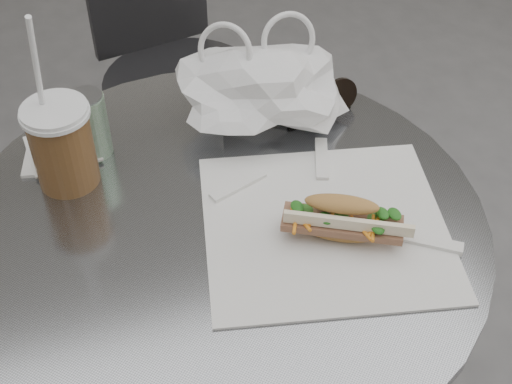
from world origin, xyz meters
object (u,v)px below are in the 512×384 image
object	(u,v)px
banh_mi	(342,219)
drink_can	(90,124)
cafe_table	(226,333)
iced_coffee	(62,144)
sunglasses	(320,102)
chair_far	(179,116)

from	to	relation	value
banh_mi	drink_can	distance (m)	0.41
cafe_table	banh_mi	size ratio (longest dim) A/B	3.59
iced_coffee	sunglasses	distance (m)	0.42
chair_far	banh_mi	bearing A→B (deg)	83.19
iced_coffee	drink_can	xyz separation A→B (m)	(0.05, 0.05, -0.02)
chair_far	drink_can	world-z (taller)	drink_can
chair_far	sunglasses	distance (m)	0.75
cafe_table	chair_far	bearing A→B (deg)	83.14
banh_mi	sunglasses	bearing A→B (deg)	101.57
cafe_table	sunglasses	bearing A→B (deg)	39.96
cafe_table	chair_far	xyz separation A→B (m)	(0.09, 0.79, -0.14)
cafe_table	drink_can	size ratio (longest dim) A/B	7.04
chair_far	drink_can	xyz separation A→B (m)	(-0.24, -0.58, 0.47)
banh_mi	sunglasses	xyz separation A→B (m)	(0.08, 0.27, -0.01)
chair_far	iced_coffee	size ratio (longest dim) A/B	2.56
iced_coffee	drink_can	bearing A→B (deg)	49.57
banh_mi	iced_coffee	size ratio (longest dim) A/B	0.74
sunglasses	drink_can	xyz separation A→B (m)	(-0.37, 0.01, 0.03)
iced_coffee	drink_can	distance (m)	0.07
chair_far	drink_can	bearing A→B (deg)	57.30
iced_coffee	sunglasses	xyz separation A→B (m)	(0.42, 0.04, -0.05)
cafe_table	iced_coffee	size ratio (longest dim) A/B	2.66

